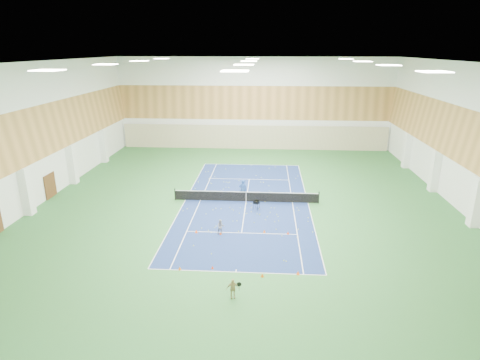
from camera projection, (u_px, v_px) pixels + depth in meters
name	position (u px, v px, depth m)	size (l,w,h in m)	color
ground	(246.00, 202.00, 35.77)	(40.00, 40.00, 0.00)	#2B662E
room_shell	(246.00, 136.00, 33.88)	(36.00, 40.00, 12.00)	white
wood_cladding	(247.00, 112.00, 33.26)	(36.00, 40.00, 8.00)	#BD8646
ceiling_light_grid	(247.00, 63.00, 32.03)	(21.40, 25.40, 0.06)	white
court_surface	(246.00, 202.00, 35.76)	(10.97, 23.77, 0.01)	navy
tennis_balls_scatter	(246.00, 201.00, 35.75)	(10.57, 22.77, 0.07)	#D0E527
tennis_net	(246.00, 196.00, 35.59)	(12.80, 0.10, 1.10)	black
back_curtain	(254.00, 137.00, 53.97)	(35.40, 0.16, 3.20)	#C6B793
door_left_b	(50.00, 186.00, 36.55)	(0.08, 1.80, 2.20)	#593319
coach	(243.00, 189.00, 36.06)	(0.68, 0.45, 1.87)	#21479A
child_court	(221.00, 227.00, 29.43)	(0.55, 0.43, 1.12)	gray
child_apron	(233.00, 288.00, 21.83)	(0.68, 0.28, 1.17)	tan
ball_cart	(256.00, 205.00, 33.91)	(0.47, 0.47, 0.81)	black
cone_svc_a	(196.00, 231.00, 29.71)	(0.22, 0.22, 0.24)	#FF490D
cone_svc_b	(221.00, 233.00, 29.43)	(0.18, 0.18, 0.20)	#D8420B
cone_svc_c	(264.00, 231.00, 29.73)	(0.22, 0.22, 0.24)	#D6500B
cone_svc_d	(288.00, 233.00, 29.50)	(0.19, 0.19, 0.21)	#F03E0C
cone_base_a	(180.00, 268.00, 24.76)	(0.19, 0.19, 0.21)	orange
cone_base_b	(212.00, 267.00, 24.87)	(0.18, 0.18, 0.20)	red
cone_base_c	(262.00, 275.00, 23.99)	(0.21, 0.21, 0.23)	#DE600B
cone_base_d	(298.00, 273.00, 24.24)	(0.22, 0.22, 0.24)	#FF550D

